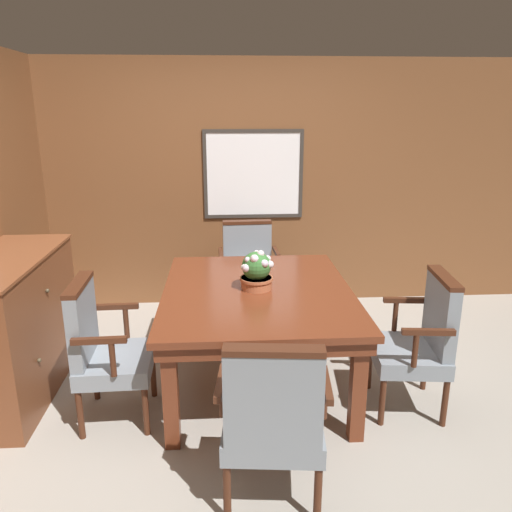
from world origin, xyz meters
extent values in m
plane|color=#A39E93|center=(0.00, 0.00, 0.00)|extent=(14.00, 14.00, 0.00)
cube|color=brown|center=(0.00, 1.94, 1.23)|extent=(7.20, 0.06, 2.45)
cube|color=white|center=(0.19, 1.90, 1.35)|extent=(0.92, 0.01, 0.81)
cube|color=#38332D|center=(0.19, 1.90, 1.77)|extent=(0.99, 0.02, 0.04)
cube|color=#38332D|center=(0.19, 1.90, 0.92)|extent=(0.99, 0.02, 0.03)
cube|color=#38332D|center=(-0.29, 1.90, 1.35)|extent=(0.04, 0.02, 0.81)
cube|color=#38332D|center=(0.67, 1.90, 1.35)|extent=(0.03, 0.02, 0.81)
cube|color=maroon|center=(-0.44, -0.46, 0.35)|extent=(0.09, 0.09, 0.69)
cube|color=maroon|center=(0.68, -0.46, 0.35)|extent=(0.09, 0.09, 0.69)
cube|color=maroon|center=(-0.44, 0.99, 0.35)|extent=(0.09, 0.09, 0.69)
cube|color=maroon|center=(0.68, 0.99, 0.35)|extent=(0.09, 0.09, 0.69)
cube|color=maroon|center=(0.12, 0.27, 0.65)|extent=(1.27, 1.59, 0.09)
cube|color=maroon|center=(0.12, 0.27, 0.72)|extent=(1.33, 1.65, 0.04)
cylinder|color=#472314|center=(0.93, 0.12, 0.17)|extent=(0.04, 0.04, 0.33)
cylinder|color=#472314|center=(0.88, -0.33, 0.17)|extent=(0.04, 0.04, 0.33)
cylinder|color=#472314|center=(1.32, 0.08, 0.17)|extent=(0.04, 0.04, 0.33)
cylinder|color=#472314|center=(1.28, -0.37, 0.17)|extent=(0.04, 0.04, 0.33)
cube|color=gray|center=(1.10, -0.13, 0.39)|extent=(0.51, 0.55, 0.11)
cube|color=gray|center=(1.29, -0.14, 0.68)|extent=(0.13, 0.47, 0.48)
cube|color=#472314|center=(1.29, -0.14, 0.94)|extent=(0.13, 0.47, 0.03)
cylinder|color=#472314|center=(1.09, 0.14, 0.56)|extent=(0.04, 0.04, 0.23)
cube|color=#472314|center=(1.16, 0.13, 0.68)|extent=(0.32, 0.07, 0.04)
cylinder|color=#472314|center=(1.04, -0.38, 0.56)|extent=(0.04, 0.04, 0.23)
cube|color=#472314|center=(1.11, -0.39, 0.68)|extent=(0.32, 0.07, 0.04)
cylinder|color=#472314|center=(-0.10, 1.16, 0.17)|extent=(0.04, 0.04, 0.33)
cylinder|color=#472314|center=(0.35, 1.18, 0.17)|extent=(0.04, 0.04, 0.33)
cylinder|color=#472314|center=(-0.12, 1.56, 0.17)|extent=(0.04, 0.04, 0.33)
cylinder|color=#472314|center=(0.33, 1.58, 0.17)|extent=(0.04, 0.04, 0.33)
cube|color=gray|center=(0.11, 1.37, 0.39)|extent=(0.52, 0.48, 0.11)
cube|color=gray|center=(0.11, 1.56, 0.68)|extent=(0.47, 0.10, 0.48)
cube|color=#472314|center=(0.11, 1.56, 0.94)|extent=(0.47, 0.11, 0.03)
cylinder|color=#472314|center=(-0.14, 1.32, 0.56)|extent=(0.04, 0.04, 0.23)
cube|color=#472314|center=(-0.15, 1.39, 0.68)|extent=(0.05, 0.32, 0.04)
cylinder|color=#472314|center=(0.38, 1.35, 0.56)|extent=(0.04, 0.04, 0.23)
cube|color=#472314|center=(0.37, 1.42, 0.68)|extent=(0.05, 0.32, 0.04)
cylinder|color=#472314|center=(-0.62, -0.33, 0.17)|extent=(0.04, 0.04, 0.33)
cylinder|color=#472314|center=(-0.63, 0.11, 0.17)|extent=(0.04, 0.04, 0.33)
cylinder|color=#472314|center=(-1.02, -0.34, 0.17)|extent=(0.04, 0.04, 0.33)
cylinder|color=#472314|center=(-1.03, 0.10, 0.17)|extent=(0.04, 0.04, 0.33)
cube|color=gray|center=(-0.83, -0.12, 0.39)|extent=(0.47, 0.52, 0.11)
cube|color=gray|center=(-1.01, -0.12, 0.68)|extent=(0.09, 0.47, 0.48)
cube|color=#472314|center=(-1.01, -0.12, 0.94)|extent=(0.10, 0.47, 0.03)
cylinder|color=#472314|center=(-0.78, -0.38, 0.56)|extent=(0.04, 0.04, 0.23)
cube|color=#472314|center=(-0.85, -0.38, 0.68)|extent=(0.32, 0.05, 0.04)
cylinder|color=#472314|center=(-0.80, 0.14, 0.56)|extent=(0.04, 0.04, 0.23)
cube|color=#472314|center=(-0.87, 0.14, 0.68)|extent=(0.32, 0.05, 0.04)
cylinder|color=#472314|center=(0.36, -0.70, 0.17)|extent=(0.04, 0.04, 0.33)
cylinder|color=#472314|center=(-0.08, -0.66, 0.17)|extent=(0.04, 0.04, 0.33)
cylinder|color=#472314|center=(0.32, -1.10, 0.17)|extent=(0.04, 0.04, 0.33)
cylinder|color=#472314|center=(-0.12, -1.06, 0.17)|extent=(0.04, 0.04, 0.33)
cube|color=gray|center=(0.12, -0.88, 0.39)|extent=(0.55, 0.51, 0.11)
cube|color=gray|center=(0.10, -1.07, 0.68)|extent=(0.47, 0.13, 0.48)
cube|color=#472314|center=(0.10, -1.07, 0.94)|extent=(0.47, 0.13, 0.03)
cylinder|color=#472314|center=(0.38, -0.87, 0.56)|extent=(0.04, 0.04, 0.23)
cube|color=#472314|center=(0.38, -0.94, 0.68)|extent=(0.07, 0.32, 0.04)
cylinder|color=#472314|center=(-0.14, -0.82, 0.56)|extent=(0.04, 0.04, 0.23)
cube|color=#472314|center=(-0.14, -0.89, 0.68)|extent=(0.07, 0.32, 0.04)
cylinder|color=#B2603D|center=(0.11, 0.27, 0.78)|extent=(0.22, 0.22, 0.08)
cylinder|color=#B2603D|center=(0.11, 0.27, 0.81)|extent=(0.24, 0.24, 0.02)
sphere|color=#387033|center=(0.11, 0.27, 0.91)|extent=(0.21, 0.21, 0.21)
sphere|color=silver|center=(0.04, 0.21, 0.91)|extent=(0.06, 0.06, 0.06)
sphere|color=silver|center=(0.16, 0.20, 0.95)|extent=(0.05, 0.05, 0.05)
sphere|color=silver|center=(0.19, 0.31, 0.95)|extent=(0.05, 0.05, 0.05)
sphere|color=silver|center=(0.05, 0.23, 0.97)|extent=(0.04, 0.04, 0.04)
sphere|color=silver|center=(0.02, 0.23, 0.91)|extent=(0.05, 0.05, 0.05)
sphere|color=silver|center=(0.19, 0.30, 0.95)|extent=(0.04, 0.04, 0.04)
sphere|color=silver|center=(0.09, 0.21, 0.98)|extent=(0.06, 0.06, 0.06)
sphere|color=silver|center=(0.14, 0.26, 1.00)|extent=(0.05, 0.05, 0.05)
sphere|color=silver|center=(0.20, 0.24, 0.93)|extent=(0.06, 0.06, 0.06)
sphere|color=silver|center=(0.12, 0.33, 0.99)|extent=(0.04, 0.04, 0.04)
cube|color=brown|center=(-1.60, 0.23, 0.50)|extent=(0.51, 1.29, 0.99)
cube|color=brown|center=(-1.60, 0.23, 1.00)|extent=(0.53, 1.32, 0.02)
sphere|color=#4C422D|center=(-1.33, 0.23, 0.77)|extent=(0.03, 0.03, 0.03)
sphere|color=#4C422D|center=(-1.33, -0.06, 0.40)|extent=(0.03, 0.03, 0.03)
sphere|color=#4C422D|center=(-1.33, 0.52, 0.40)|extent=(0.03, 0.03, 0.03)
camera|label=1|loc=(-0.11, -3.07, 1.98)|focal=35.00mm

